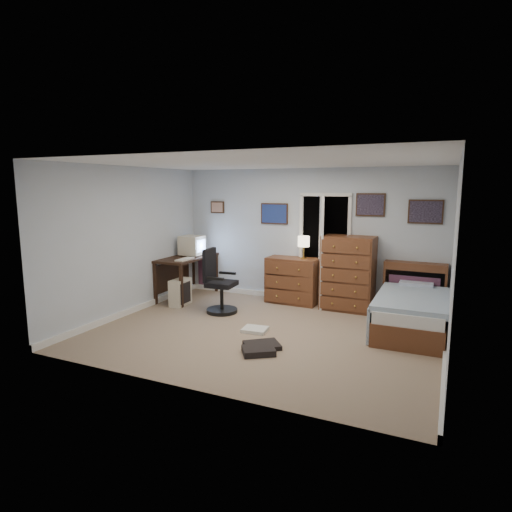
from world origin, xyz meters
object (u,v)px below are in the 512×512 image
Objects in this scene: computer_desk at (183,266)px; office_chair at (218,288)px; tall_dresser at (348,273)px; bed at (411,312)px; low_dresser at (293,280)px.

office_chair is at bearing -30.14° from computer_desk.
bed is at bearing -32.65° from tall_dresser.
office_chair reaches higher than computer_desk.
computer_desk is 3.18m from tall_dresser.
low_dresser is 0.73× the size of tall_dresser.
office_chair is 3.15m from bed.
office_chair reaches higher than low_dresser.
office_chair reaches higher than bed.
tall_dresser is at bearing 7.07° from computer_desk.
bed is at bearing -5.31° from computer_desk.
bed is (1.13, -0.76, -0.36)m from tall_dresser.
office_chair is at bearing -174.41° from bed.
computer_desk is 1.29× the size of office_chair.
computer_desk is at bearing -164.21° from low_dresser.
computer_desk is at bearing -170.28° from tall_dresser.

